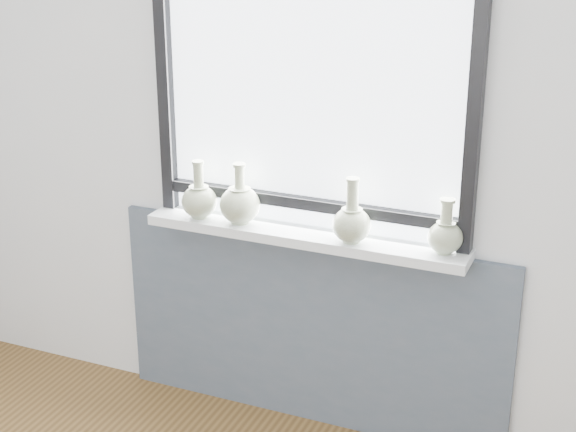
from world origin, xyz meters
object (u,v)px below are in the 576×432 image
at_px(windowsill, 304,236).
at_px(vase_a, 199,199).
at_px(vase_d, 445,235).
at_px(vase_c, 352,222).
at_px(vase_b, 240,203).

xyz_separation_m(windowsill, vase_a, (-0.45, -0.02, 0.10)).
xyz_separation_m(windowsill, vase_d, (0.56, 0.00, 0.09)).
relative_size(vase_c, vase_d, 1.21).
bearing_deg(windowsill, vase_b, -177.63).
relative_size(vase_a, vase_b, 0.97).
distance_m(windowsill, vase_c, 0.23).
relative_size(vase_b, vase_d, 1.18).
height_order(vase_a, vase_b, vase_b).
height_order(windowsill, vase_b, vase_b).
height_order(windowsill, vase_d, vase_d).
relative_size(windowsill, vase_d, 6.24).
bearing_deg(vase_a, vase_b, 2.84).
bearing_deg(vase_a, vase_d, 1.41).
xyz_separation_m(vase_b, vase_d, (0.83, 0.02, -0.01)).
distance_m(windowsill, vase_a, 0.46).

